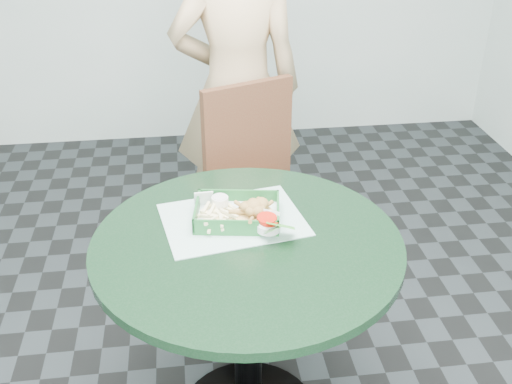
{
  "coord_description": "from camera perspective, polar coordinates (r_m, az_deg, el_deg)",
  "views": [
    {
      "loc": [
        -0.16,
        -1.46,
        1.77
      ],
      "look_at": [
        0.04,
        0.1,
        0.87
      ],
      "focal_mm": 42.0,
      "sensor_mm": 36.0,
      "label": 1
    }
  ],
  "objects": [
    {
      "name": "diner_person",
      "position": [
        2.74,
        -1.83,
        11.08
      ],
      "size": [
        0.67,
        0.45,
        1.79
      ],
      "primitive_type": "imported",
      "rotation": [
        0.0,
        0.0,
        3.11
      ],
      "color": "tan",
      "rests_on": "floor"
    },
    {
      "name": "garnish_cup",
      "position": [
        1.8,
        1.8,
        -3.38
      ],
      "size": [
        0.11,
        0.1,
        0.04
      ],
      "rotation": [
        0.0,
        0.0,
        -0.11
      ],
      "color": "silver",
      "rests_on": "food_basket"
    },
    {
      "name": "food_basket",
      "position": [
        1.87,
        -1.77,
        -2.75
      ],
      "size": [
        0.26,
        0.19,
        0.05
      ],
      "rotation": [
        0.0,
        0.0,
        -0.16
      ],
      "color": "#1C5F29",
      "rests_on": "placemat"
    },
    {
      "name": "cafe_table",
      "position": [
        1.89,
        -0.82,
        -9.32
      ],
      "size": [
        0.93,
        0.93,
        0.75
      ],
      "color": "black",
      "rests_on": "floor"
    },
    {
      "name": "dining_chair",
      "position": [
        2.6,
        -0.49,
        1.28
      ],
      "size": [
        0.42,
        0.42,
        0.93
      ],
      "rotation": [
        0.0,
        0.0,
        0.38
      ],
      "color": "brown",
      "rests_on": "floor"
    },
    {
      "name": "placemat",
      "position": [
        1.88,
        -2.21,
        -3.15
      ],
      "size": [
        0.48,
        0.39,
        0.0
      ],
      "primitive_type": "cube",
      "rotation": [
        0.0,
        0.0,
        0.18
      ],
      "color": "#9BC2B9",
      "rests_on": "cafe_table"
    },
    {
      "name": "crab_sandwich",
      "position": [
        1.84,
        -0.1,
        -2.11
      ],
      "size": [
        0.13,
        0.13,
        0.07
      ],
      "rotation": [
        0.0,
        0.0,
        0.13
      ],
      "color": "tan",
      "rests_on": "food_basket"
    },
    {
      "name": "fries_pile",
      "position": [
        1.84,
        -3.41,
        -2.71
      ],
      "size": [
        0.12,
        0.12,
        0.04
      ],
      "primitive_type": null,
      "rotation": [
        0.0,
        0.0,
        0.08
      ],
      "color": "#F8ECAC",
      "rests_on": "food_basket"
    },
    {
      "name": "sauce_ramekin",
      "position": [
        1.88,
        -3.61,
        -1.47
      ],
      "size": [
        0.05,
        0.05,
        0.03
      ],
      "rotation": [
        0.0,
        0.0,
        0.33
      ],
      "color": "white",
      "rests_on": "food_basket"
    }
  ]
}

